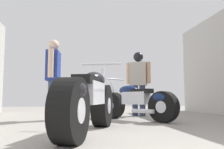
% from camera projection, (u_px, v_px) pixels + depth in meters
% --- Properties ---
extents(ground_plane, '(17.09, 17.09, 0.00)m').
position_uv_depth(ground_plane, '(115.00, 124.00, 4.21)').
color(ground_plane, gray).
extents(motorcycle_maroon_cruiser, '(0.94, 2.12, 1.01)m').
position_uv_depth(motorcycle_maroon_cruiser, '(89.00, 101.00, 3.04)').
color(motorcycle_maroon_cruiser, black).
rests_on(motorcycle_maroon_cruiser, ground_plane).
extents(motorcycle_black_naked, '(1.29, 1.60, 0.88)m').
position_uv_depth(motorcycle_black_naked, '(137.00, 102.00, 4.83)').
color(motorcycle_black_naked, black).
rests_on(motorcycle_black_naked, ground_plane).
extents(mechanic_in_blue, '(0.27, 0.66, 1.64)m').
position_uv_depth(mechanic_in_blue, '(53.00, 74.00, 4.88)').
color(mechanic_in_blue, '#384766').
rests_on(mechanic_in_blue, ground_plane).
extents(mechanic_with_helmet, '(0.60, 0.41, 1.62)m').
position_uv_depth(mechanic_with_helmet, '(138.00, 77.00, 6.07)').
color(mechanic_with_helmet, '#2D3851').
rests_on(mechanic_with_helmet, ground_plane).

